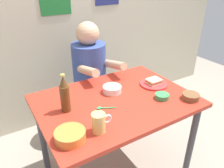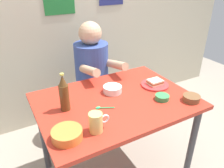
# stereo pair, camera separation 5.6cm
# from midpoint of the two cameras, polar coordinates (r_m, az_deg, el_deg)

# --- Properties ---
(wall_back) EXTENTS (4.40, 0.09, 2.60)m
(wall_back) POSITION_cam_midpoint_polar(r_m,az_deg,el_deg) (2.32, -14.59, 20.25)
(wall_back) COLOR #BCB299
(wall_back) RESTS_ON ground
(dining_table) EXTENTS (1.10, 0.80, 0.74)m
(dining_table) POSITION_cam_midpoint_polar(r_m,az_deg,el_deg) (1.62, -0.07, -6.80)
(dining_table) COLOR #B72D1E
(dining_table) RESTS_ON ground
(stool) EXTENTS (0.34, 0.34, 0.45)m
(stool) POSITION_cam_midpoint_polar(r_m,az_deg,el_deg) (2.29, -6.19, -4.65)
(stool) COLOR #4C4C51
(stool) RESTS_ON ground
(person_seated) EXTENTS (0.33, 0.56, 0.72)m
(person_seated) POSITION_cam_midpoint_polar(r_m,az_deg,el_deg) (2.09, -6.62, 4.95)
(person_seated) COLOR #33478C
(person_seated) RESTS_ON stool
(plate_orange) EXTENTS (0.22, 0.22, 0.01)m
(plate_orange) POSITION_cam_midpoint_polar(r_m,az_deg,el_deg) (1.79, 9.96, 0.01)
(plate_orange) COLOR red
(plate_orange) RESTS_ON dining_table
(sandwich) EXTENTS (0.11, 0.09, 0.04)m
(sandwich) POSITION_cam_midpoint_polar(r_m,az_deg,el_deg) (1.77, 10.03, 0.73)
(sandwich) COLOR beige
(sandwich) RESTS_ON plate_orange
(beer_mug) EXTENTS (0.13, 0.08, 0.12)m
(beer_mug) POSITION_cam_midpoint_polar(r_m,az_deg,el_deg) (1.25, -4.74, -10.07)
(beer_mug) COLOR #D1BC66
(beer_mug) RESTS_ON dining_table
(beer_bottle) EXTENTS (0.06, 0.06, 0.26)m
(beer_bottle) POSITION_cam_midpoint_polar(r_m,az_deg,el_deg) (1.42, -13.35, -2.78)
(beer_bottle) COLOR #593819
(beer_bottle) RESTS_ON dining_table
(rice_bowl_white) EXTENTS (0.14, 0.14, 0.05)m
(rice_bowl_white) POSITION_cam_midpoint_polar(r_m,az_deg,el_deg) (1.64, -0.94, -1.30)
(rice_bowl_white) COLOR silver
(rice_bowl_white) RESTS_ON dining_table
(condiment_bowl_brown) EXTENTS (0.12, 0.12, 0.04)m
(condiment_bowl_brown) POSITION_cam_midpoint_polar(r_m,az_deg,el_deg) (1.65, 18.99, -3.07)
(condiment_bowl_brown) COLOR brown
(condiment_bowl_brown) RESTS_ON dining_table
(dip_bowl_green) EXTENTS (0.10, 0.10, 0.03)m
(dip_bowl_green) POSITION_cam_midpoint_polar(r_m,az_deg,el_deg) (1.60, 11.98, -3.11)
(dip_bowl_green) COLOR #388C4C
(dip_bowl_green) RESTS_ON dining_table
(soup_bowl_orange) EXTENTS (0.17, 0.17, 0.05)m
(soup_bowl_orange) POSITION_cam_midpoint_polar(r_m,az_deg,el_deg) (1.23, -12.21, -12.97)
(soup_bowl_orange) COLOR orange
(soup_bowl_orange) RESTS_ON dining_table
(spoon) EXTENTS (0.12, 0.07, 0.01)m
(spoon) POSITION_cam_midpoint_polar(r_m,az_deg,el_deg) (1.46, -3.63, -6.29)
(spoon) COLOR #26A559
(spoon) RESTS_ON dining_table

